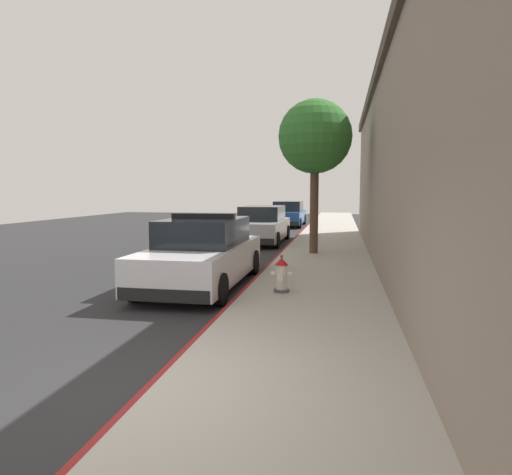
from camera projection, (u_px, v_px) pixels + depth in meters
name	position (u px, v px, depth m)	size (l,w,h in m)	color
ground_plane	(146.00, 259.00, 15.47)	(31.13, 60.00, 0.20)	#2B2B2D
sidewalk_pavement	(324.00, 259.00, 14.35)	(2.86, 60.00, 0.13)	#ADA89E
curb_painted_edge	(278.00, 258.00, 14.62)	(0.08, 60.00, 0.13)	maroon
police_cruiser	(203.00, 254.00, 10.52)	(1.94, 4.84, 1.68)	white
parked_car_silver_ahead	(262.00, 225.00, 19.31)	(1.94, 4.84, 1.56)	#B2B5BA
parked_car_dark_far	(288.00, 214.00, 28.53)	(1.94, 4.84, 1.56)	navy
fire_hydrant	(281.00, 275.00, 9.30)	(0.44, 0.40, 0.76)	#4C4C51
street_tree	(315.00, 138.00, 14.85)	(2.41, 2.41, 5.04)	brown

